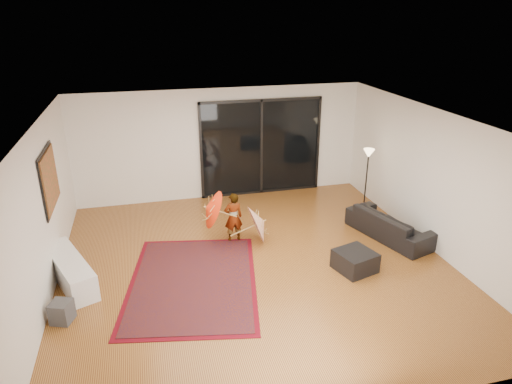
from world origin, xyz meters
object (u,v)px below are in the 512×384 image
object	(u,v)px
child	(233,217)
sofa	(390,225)
ottoman	(355,261)
media_console	(70,270)

from	to	relation	value
child	sofa	bearing A→B (deg)	163.96
child	ottoman	bearing A→B (deg)	134.35
sofa	ottoman	bearing A→B (deg)	111.47
child	media_console	bearing A→B (deg)	10.35
media_console	sofa	world-z (taller)	sofa
sofa	child	distance (m)	3.23
ottoman	child	world-z (taller)	child
ottoman	child	size ratio (longest dim) A/B	0.61
sofa	ottoman	distance (m)	1.62
ottoman	child	xyz separation A→B (m)	(-1.90, 1.65, 0.34)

